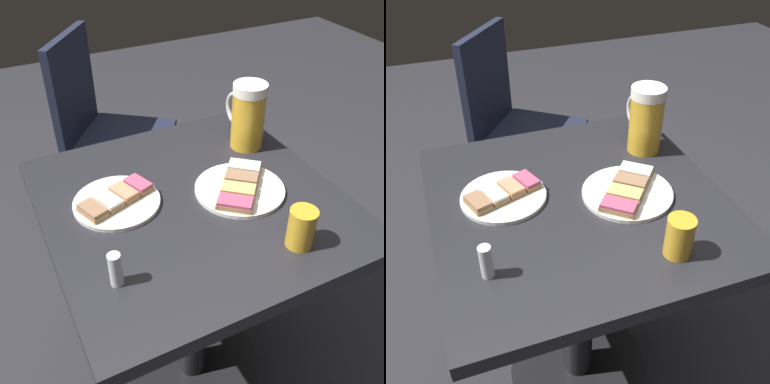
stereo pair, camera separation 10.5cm
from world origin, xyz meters
The scene contains 8 objects.
ground_plane centered at (0.00, 0.00, 0.00)m, with size 6.00×6.00×0.00m, color #28282D.
cafe_table centered at (0.00, 0.00, 0.54)m, with size 0.70×0.68×0.71m.
plate_near centered at (-0.02, -0.12, 0.72)m, with size 0.22×0.22×0.03m.
plate_far centered at (0.06, 0.17, 0.72)m, with size 0.20×0.20×0.03m.
beer_mug centered at (0.16, -0.25, 0.80)m, with size 0.15×0.09×0.18m.
beer_glass_small centered at (-0.24, -0.13, 0.75)m, with size 0.06×0.06×0.09m, color gold.
salt_shaker centered at (-0.17, 0.25, 0.74)m, with size 0.03×0.03×0.07m, color silver.
cafe_chair centered at (0.81, -0.02, 0.49)m, with size 0.53×0.53×0.85m.
Camera 2 is at (-0.79, 0.28, 1.36)m, focal length 41.98 mm.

